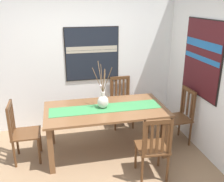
# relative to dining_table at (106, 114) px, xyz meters

# --- Properties ---
(ground_plane) EXTENTS (6.40, 6.40, 0.03)m
(ground_plane) POSITION_rel_dining_table_xyz_m (-0.26, -0.74, -0.68)
(ground_plane) COLOR #8E7051
(wall_back) EXTENTS (6.40, 0.12, 2.70)m
(wall_back) POSITION_rel_dining_table_xyz_m (-0.26, 1.12, 0.69)
(wall_back) COLOR white
(wall_back) RESTS_ON ground_plane
(dining_table) EXTENTS (1.92, 1.00, 0.76)m
(dining_table) POSITION_rel_dining_table_xyz_m (0.00, 0.00, 0.00)
(dining_table) COLOR brown
(dining_table) RESTS_ON ground_plane
(table_runner) EXTENTS (1.77, 0.36, 0.01)m
(table_runner) POSITION_rel_dining_table_xyz_m (0.00, -0.00, 0.10)
(table_runner) COLOR #388447
(table_runner) RESTS_ON dining_table
(centerpiece_vase) EXTENTS (0.28, 0.31, 0.74)m
(centerpiece_vase) POSITION_rel_dining_table_xyz_m (-0.04, 0.02, 0.23)
(centerpiece_vase) COLOR silver
(centerpiece_vase) RESTS_ON dining_table
(chair_0) EXTENTS (0.45, 0.45, 0.97)m
(chair_0) POSITION_rel_dining_table_xyz_m (0.50, -0.84, -0.16)
(chair_0) COLOR brown
(chair_0) RESTS_ON ground_plane
(chair_1) EXTENTS (0.44, 0.44, 0.99)m
(chair_1) POSITION_rel_dining_table_xyz_m (1.31, -0.00, -0.17)
(chair_1) COLOR brown
(chair_1) RESTS_ON ground_plane
(chair_2) EXTENTS (0.42, 0.42, 0.97)m
(chair_2) POSITION_rel_dining_table_xyz_m (0.49, 0.87, -0.16)
(chair_2) COLOR brown
(chair_2) RESTS_ON ground_plane
(chair_3) EXTENTS (0.42, 0.42, 0.96)m
(chair_3) POSITION_rel_dining_table_xyz_m (-1.30, 0.01, -0.17)
(chair_3) COLOR brown
(chair_3) RESTS_ON ground_plane
(painting_on_back_wall) EXTENTS (1.02, 0.05, 1.01)m
(painting_on_back_wall) POSITION_rel_dining_table_xyz_m (-0.04, 1.05, 0.77)
(painting_on_back_wall) COLOR black
(painting_on_side_wall) EXTENTS (0.05, 1.03, 1.22)m
(painting_on_side_wall) POSITION_rel_dining_table_xyz_m (1.54, -0.11, 0.86)
(painting_on_side_wall) COLOR black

